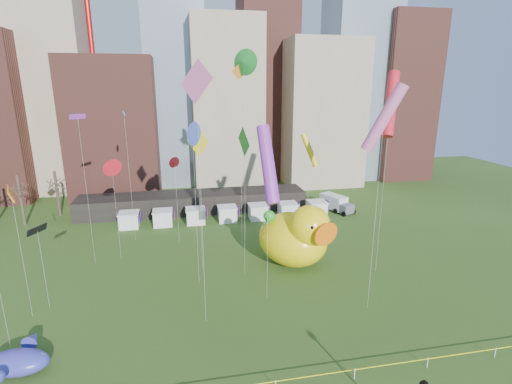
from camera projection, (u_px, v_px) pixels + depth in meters
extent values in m
cube|color=gray|center=(50.00, 85.00, 74.72)|extent=(14.00, 12.00, 42.00)
cube|color=brown|center=(114.00, 128.00, 73.43)|extent=(16.00, 14.00, 26.00)
cube|color=#8C9EB2|center=(174.00, 52.00, 79.32)|extent=(12.00, 12.00, 55.00)
cube|color=gray|center=(226.00, 105.00, 80.23)|extent=(14.00, 14.00, 34.00)
cube|color=brown|center=(267.00, 22.00, 83.19)|extent=(12.00, 12.00, 68.00)
cube|color=gray|center=(320.00, 114.00, 82.59)|extent=(16.00, 14.00, 30.00)
cube|color=#8C9EB2|center=(358.00, 71.00, 85.82)|extent=(14.00, 12.00, 48.00)
cube|color=brown|center=(401.00, 98.00, 87.40)|extent=(12.00, 12.00, 36.00)
cylinder|color=red|center=(341.00, 3.00, 83.20)|extent=(1.00, 1.00, 76.00)
cube|color=black|center=(194.00, 202.00, 65.87)|extent=(38.00, 6.00, 3.20)
cube|color=white|center=(129.00, 220.00, 58.47)|extent=(2.80, 2.80, 2.20)
cube|color=red|center=(141.00, 217.00, 58.67)|extent=(0.08, 1.40, 1.60)
cube|color=white|center=(163.00, 218.00, 59.40)|extent=(2.80, 2.80, 2.20)
cube|color=red|center=(175.00, 215.00, 59.60)|extent=(0.08, 1.40, 1.60)
cube|color=white|center=(196.00, 216.00, 60.33)|extent=(2.80, 2.80, 2.20)
cube|color=red|center=(207.00, 213.00, 60.53)|extent=(0.08, 1.40, 1.60)
cube|color=white|center=(227.00, 214.00, 61.26)|extent=(2.80, 2.80, 2.20)
cube|color=red|center=(238.00, 211.00, 61.46)|extent=(0.08, 1.40, 1.60)
cube|color=white|center=(258.00, 212.00, 62.19)|extent=(2.80, 2.80, 2.20)
cube|color=red|center=(269.00, 209.00, 62.39)|extent=(0.08, 1.40, 1.60)
cube|color=white|center=(288.00, 210.00, 63.12)|extent=(2.80, 2.80, 2.20)
cube|color=red|center=(298.00, 207.00, 63.32)|extent=(0.08, 1.40, 1.60)
cube|color=white|center=(317.00, 209.00, 64.05)|extent=(2.80, 2.80, 2.20)
cube|color=red|center=(327.00, 205.00, 64.25)|extent=(0.08, 1.40, 1.60)
cylinder|color=#382B21|center=(21.00, 201.00, 58.49)|extent=(0.44, 0.44, 8.00)
cylinder|color=#382B21|center=(57.00, 194.00, 63.09)|extent=(0.44, 0.44, 7.50)
cylinder|color=white|center=(355.00, 374.00, 28.34)|extent=(0.06, 0.06, 0.90)
cylinder|color=white|center=(428.00, 363.00, 29.46)|extent=(0.06, 0.06, 0.90)
cylinder|color=white|center=(495.00, 353.00, 30.58)|extent=(0.06, 0.06, 0.90)
cube|color=#FFF40D|center=(276.00, 381.00, 27.13)|extent=(50.00, 0.02, 0.07)
ellipsoid|color=yellow|center=(293.00, 239.00, 46.12)|extent=(10.66, 11.32, 6.31)
ellipsoid|color=yellow|center=(275.00, 232.00, 48.89)|extent=(2.58, 2.35, 2.56)
sphere|color=yellow|center=(310.00, 226.00, 43.23)|extent=(6.28, 6.28, 4.74)
cone|color=orange|center=(322.00, 233.00, 41.70)|extent=(3.26, 3.02, 2.61)
sphere|color=white|center=(309.00, 226.00, 41.31)|extent=(0.85, 0.85, 0.85)
sphere|color=white|center=(327.00, 222.00, 42.78)|extent=(0.85, 0.85, 0.85)
sphere|color=black|center=(312.00, 227.00, 41.00)|extent=(0.43, 0.43, 0.43)
sphere|color=black|center=(329.00, 223.00, 42.46)|extent=(0.43, 0.43, 0.43)
ellipsoid|color=white|center=(293.00, 248.00, 48.75)|extent=(3.51, 3.77, 2.14)
ellipsoid|color=white|center=(294.00, 244.00, 49.89)|extent=(0.86, 0.77, 0.87)
sphere|color=white|center=(293.00, 244.00, 47.61)|extent=(2.08, 2.08, 1.61)
cone|color=orange|center=(293.00, 247.00, 46.98)|extent=(1.09, 0.99, 0.88)
sphere|color=white|center=(289.00, 244.00, 47.21)|extent=(0.29, 0.29, 0.29)
sphere|color=white|center=(296.00, 244.00, 47.06)|extent=(0.29, 0.29, 0.29)
sphere|color=black|center=(289.00, 244.00, 47.08)|extent=(0.14, 0.14, 0.14)
sphere|color=black|center=(296.00, 245.00, 46.93)|extent=(0.14, 0.14, 0.14)
cylinder|color=silver|center=(269.00, 245.00, 46.51)|extent=(0.03, 0.03, 4.62)
ellipsoid|color=green|center=(269.00, 227.00, 45.89)|extent=(1.23, 1.08, 2.69)
sphere|color=green|center=(269.00, 216.00, 45.36)|extent=(1.65, 1.65, 1.37)
cone|color=green|center=(271.00, 218.00, 44.80)|extent=(0.66, 0.94, 0.48)
sphere|color=green|center=(269.00, 239.00, 46.35)|extent=(0.96, 0.96, 0.96)
cylinder|color=silver|center=(286.00, 254.00, 46.32)|extent=(0.03, 0.03, 2.59)
ellipsoid|color=purple|center=(286.00, 244.00, 45.98)|extent=(0.88, 0.74, 2.11)
sphere|color=purple|center=(286.00, 236.00, 45.53)|extent=(1.16, 1.16, 1.08)
cone|color=purple|center=(288.00, 238.00, 45.09)|extent=(0.43, 0.70, 0.38)
sphere|color=purple|center=(286.00, 254.00, 46.35)|extent=(0.75, 0.75, 0.75)
ellipsoid|color=#4D3BA3|center=(18.00, 363.00, 28.84)|extent=(4.93, 3.07, 1.79)
cone|color=#4D3BA3|center=(33.00, 338.00, 31.18)|extent=(1.42, 1.58, 1.25)
cone|color=black|center=(425.00, 381.00, 21.69)|extent=(0.19, 0.19, 0.23)
cube|color=silver|center=(334.00, 202.00, 66.66)|extent=(3.91, 5.20, 2.35)
cube|color=#595960|center=(346.00, 209.00, 64.40)|extent=(2.65, 2.40, 1.50)
cylinder|color=black|center=(335.00, 211.00, 64.96)|extent=(0.55, 0.87, 0.84)
cylinder|color=black|center=(345.00, 209.00, 66.23)|extent=(0.55, 0.87, 0.84)
cylinder|color=black|center=(322.00, 206.00, 67.50)|extent=(0.55, 0.87, 0.84)
cylinder|color=black|center=(332.00, 204.00, 68.77)|extent=(0.55, 0.87, 0.84)
cylinder|color=silver|center=(383.00, 193.00, 42.28)|extent=(0.02, 0.02, 19.08)
cylinder|color=red|center=(391.00, 104.00, 39.72)|extent=(3.16, 4.01, 6.84)
cylinder|color=silver|center=(375.00, 219.00, 35.15)|extent=(0.02, 0.02, 18.27)
cylinder|color=pink|center=(384.00, 118.00, 32.70)|extent=(3.56, 2.67, 6.01)
cylinder|color=silver|center=(44.00, 270.00, 36.54)|extent=(0.02, 0.02, 8.11)
cube|color=black|center=(37.00, 230.00, 35.45)|extent=(1.31, 2.08, 0.68)
cylinder|color=silver|center=(245.00, 160.00, 48.93)|extent=(0.02, 0.02, 23.59)
cone|color=green|center=(244.00, 62.00, 45.76)|extent=(1.76, 2.91, 3.08)
cylinder|color=silver|center=(308.00, 207.00, 46.31)|extent=(0.02, 0.02, 13.68)
cylinder|color=yellow|center=(310.00, 150.00, 44.47)|extent=(2.24, 1.91, 3.91)
cylinder|color=silver|center=(130.00, 179.00, 51.47)|extent=(0.02, 0.02, 17.54)
cube|color=blue|center=(124.00, 113.00, 49.11)|extent=(0.54, 1.92, 0.60)
cylinder|color=silver|center=(241.00, 162.00, 49.91)|extent=(0.02, 0.02, 22.68)
cube|color=orange|center=(240.00, 70.00, 46.87)|extent=(2.02, 0.77, 2.14)
cylinder|color=silver|center=(267.00, 235.00, 37.32)|extent=(0.02, 0.02, 13.90)
cylinder|color=purple|center=(268.00, 165.00, 35.45)|extent=(1.73, 4.34, 7.19)
cylinder|color=silver|center=(177.00, 204.00, 51.37)|extent=(0.02, 0.02, 11.28)
cone|color=red|center=(175.00, 162.00, 49.86)|extent=(1.01, 1.18, 1.38)
cylinder|color=silver|center=(269.00, 209.00, 48.40)|extent=(0.02, 0.02, 11.81)
cube|color=pink|center=(269.00, 163.00, 46.81)|extent=(1.86, 3.30, 1.04)
cylinder|color=silver|center=(244.00, 210.00, 42.42)|extent=(0.02, 0.02, 15.26)
cube|color=green|center=(244.00, 141.00, 40.37)|extent=(0.70, 3.09, 3.16)
cylinder|color=silver|center=(200.00, 207.00, 43.71)|extent=(0.02, 0.02, 15.11)
cube|color=yellow|center=(198.00, 141.00, 41.68)|extent=(2.51, 2.73, 3.68)
cylinder|color=silver|center=(196.00, 212.00, 40.18)|extent=(0.02, 0.02, 16.31)
cone|color=blue|center=(193.00, 134.00, 37.98)|extent=(1.26, 2.25, 2.35)
cylinder|color=silver|center=(22.00, 258.00, 34.54)|extent=(0.02, 0.02, 12.01)
cube|color=orange|center=(11.00, 194.00, 32.92)|extent=(1.58, 3.11, 0.97)
cylinder|color=silver|center=(87.00, 194.00, 44.33)|extent=(0.02, 0.02, 17.65)
cube|color=purple|center=(77.00, 117.00, 41.96)|extent=(1.59, 1.27, 0.55)
cylinder|color=silver|center=(117.00, 214.00, 46.68)|extent=(0.02, 0.02, 11.62)
cone|color=red|center=(112.00, 168.00, 45.12)|extent=(1.39, 1.73, 1.98)
cylinder|color=silver|center=(202.00, 212.00, 32.55)|extent=(0.02, 0.02, 21.24)
cube|color=pink|center=(196.00, 81.00, 29.70)|extent=(2.39, 2.53, 3.45)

